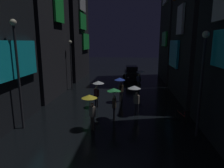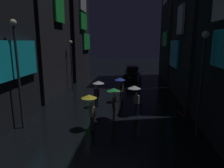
{
  "view_description": "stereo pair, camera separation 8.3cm",
  "coord_description": "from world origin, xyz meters",
  "px_view_note": "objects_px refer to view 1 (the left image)",
  "views": [
    {
      "loc": [
        1.41,
        -5.7,
        5.08
      ],
      "look_at": [
        0.0,
        8.26,
        2.09
      ],
      "focal_mm": 32.0,
      "sensor_mm": 36.0,
      "label": 1
    },
    {
      "loc": [
        1.49,
        -5.69,
        5.08
      ],
      "look_at": [
        0.0,
        8.26,
        2.09
      ],
      "focal_mm": 32.0,
      "sensor_mm": 36.0,
      "label": 2
    }
  ],
  "objects_px": {
    "pedestrian_foreground_right_clear": "(135,92)",
    "pedestrian_foreground_left_green": "(114,95)",
    "pedestrian_near_crossing_blue": "(120,83)",
    "streetlamp_left_far": "(71,59)",
    "pedestrian_midstreet_centre_clear": "(98,87)",
    "car_distant": "(132,74)",
    "bicycle_parked_at_storefront": "(181,116)",
    "streetlamp_left_near": "(17,64)",
    "pedestrian_midstreet_left_clear": "(140,74)",
    "streetlamp_right_near": "(202,73)",
    "pedestrian_far_right_yellow": "(90,102)"
  },
  "relations": [
    {
      "from": "pedestrian_midstreet_left_clear",
      "to": "pedestrian_foreground_left_green",
      "type": "height_order",
      "value": "same"
    },
    {
      "from": "pedestrian_midstreet_centre_clear",
      "to": "bicycle_parked_at_storefront",
      "type": "bearing_deg",
      "value": -21.74
    },
    {
      "from": "pedestrian_near_crossing_blue",
      "to": "pedestrian_midstreet_left_clear",
      "type": "relative_size",
      "value": 1.0
    },
    {
      "from": "pedestrian_far_right_yellow",
      "to": "bicycle_parked_at_storefront",
      "type": "bearing_deg",
      "value": 17.95
    },
    {
      "from": "pedestrian_foreground_right_clear",
      "to": "pedestrian_foreground_left_green",
      "type": "distance_m",
      "value": 1.67
    },
    {
      "from": "pedestrian_foreground_right_clear",
      "to": "pedestrian_foreground_left_green",
      "type": "height_order",
      "value": "same"
    },
    {
      "from": "pedestrian_midstreet_left_clear",
      "to": "pedestrian_foreground_right_clear",
      "type": "relative_size",
      "value": 1.0
    },
    {
      "from": "bicycle_parked_at_storefront",
      "to": "streetlamp_left_near",
      "type": "bearing_deg",
      "value": -168.29
    },
    {
      "from": "car_distant",
      "to": "streetlamp_left_near",
      "type": "height_order",
      "value": "streetlamp_left_near"
    },
    {
      "from": "pedestrian_far_right_yellow",
      "to": "bicycle_parked_at_storefront",
      "type": "height_order",
      "value": "pedestrian_far_right_yellow"
    },
    {
      "from": "streetlamp_left_near",
      "to": "streetlamp_right_near",
      "type": "bearing_deg",
      "value": -0.24
    },
    {
      "from": "car_distant",
      "to": "pedestrian_far_right_yellow",
      "type": "bearing_deg",
      "value": -98.41
    },
    {
      "from": "streetlamp_right_near",
      "to": "car_distant",
      "type": "bearing_deg",
      "value": 103.04
    },
    {
      "from": "pedestrian_near_crossing_blue",
      "to": "streetlamp_left_far",
      "type": "height_order",
      "value": "streetlamp_left_far"
    },
    {
      "from": "bicycle_parked_at_storefront",
      "to": "pedestrian_foreground_right_clear",
      "type": "bearing_deg",
      "value": 163.23
    },
    {
      "from": "pedestrian_foreground_left_green",
      "to": "pedestrian_midstreet_centre_clear",
      "type": "relative_size",
      "value": 1.0
    },
    {
      "from": "pedestrian_foreground_left_green",
      "to": "pedestrian_midstreet_centre_clear",
      "type": "distance_m",
      "value": 2.78
    },
    {
      "from": "pedestrian_midstreet_left_clear",
      "to": "streetlamp_left_near",
      "type": "relative_size",
      "value": 0.34
    },
    {
      "from": "pedestrian_midstreet_centre_clear",
      "to": "streetlamp_right_near",
      "type": "relative_size",
      "value": 0.38
    },
    {
      "from": "pedestrian_foreground_left_green",
      "to": "bicycle_parked_at_storefront",
      "type": "height_order",
      "value": "pedestrian_foreground_left_green"
    },
    {
      "from": "pedestrian_midstreet_centre_clear",
      "to": "car_distant",
      "type": "distance_m",
      "value": 11.68
    },
    {
      "from": "bicycle_parked_at_storefront",
      "to": "streetlamp_left_far",
      "type": "relative_size",
      "value": 0.35
    },
    {
      "from": "pedestrian_near_crossing_blue",
      "to": "streetlamp_left_near",
      "type": "bearing_deg",
      "value": -132.7
    },
    {
      "from": "pedestrian_far_right_yellow",
      "to": "bicycle_parked_at_storefront",
      "type": "relative_size",
      "value": 1.18
    },
    {
      "from": "streetlamp_right_near",
      "to": "pedestrian_foreground_right_clear",
      "type": "bearing_deg",
      "value": 138.86
    },
    {
      "from": "streetlamp_right_near",
      "to": "streetlamp_left_far",
      "type": "xyz_separation_m",
      "value": [
        -10.0,
        9.95,
        -0.22
      ]
    },
    {
      "from": "pedestrian_midstreet_centre_clear",
      "to": "car_distant",
      "type": "relative_size",
      "value": 0.5
    },
    {
      "from": "car_distant",
      "to": "streetlamp_left_far",
      "type": "relative_size",
      "value": 0.82
    },
    {
      "from": "pedestrian_far_right_yellow",
      "to": "streetlamp_left_near",
      "type": "bearing_deg",
      "value": -177.18
    },
    {
      "from": "pedestrian_midstreet_centre_clear",
      "to": "car_distant",
      "type": "height_order",
      "value": "pedestrian_midstreet_centre_clear"
    },
    {
      "from": "pedestrian_foreground_left_green",
      "to": "streetlamp_left_near",
      "type": "height_order",
      "value": "streetlamp_left_near"
    },
    {
      "from": "car_distant",
      "to": "streetlamp_left_near",
      "type": "xyz_separation_m",
      "value": [
        -6.36,
        -15.68,
        2.93
      ]
    },
    {
      "from": "car_distant",
      "to": "streetlamp_left_far",
      "type": "height_order",
      "value": "streetlamp_left_far"
    },
    {
      "from": "pedestrian_near_crossing_blue",
      "to": "streetlamp_left_far",
      "type": "xyz_separation_m",
      "value": [
        -5.45,
        4.01,
        1.61
      ]
    },
    {
      "from": "pedestrian_far_right_yellow",
      "to": "pedestrian_foreground_left_green",
      "type": "bearing_deg",
      "value": 55.57
    },
    {
      "from": "pedestrian_near_crossing_blue",
      "to": "pedestrian_foreground_right_clear",
      "type": "height_order",
      "value": "same"
    },
    {
      "from": "pedestrian_foreground_right_clear",
      "to": "pedestrian_foreground_left_green",
      "type": "relative_size",
      "value": 1.0
    },
    {
      "from": "streetlamp_left_far",
      "to": "pedestrian_midstreet_left_clear",
      "type": "bearing_deg",
      "value": 5.71
    },
    {
      "from": "pedestrian_foreground_right_clear",
      "to": "pedestrian_far_right_yellow",
      "type": "bearing_deg",
      "value": -133.96
    },
    {
      "from": "pedestrian_midstreet_left_clear",
      "to": "streetlamp_left_far",
      "type": "height_order",
      "value": "streetlamp_left_far"
    },
    {
      "from": "pedestrian_foreground_right_clear",
      "to": "streetlamp_left_far",
      "type": "xyz_separation_m",
      "value": [
        -6.66,
        7.03,
        1.61
      ]
    },
    {
      "from": "pedestrian_midstreet_centre_clear",
      "to": "bicycle_parked_at_storefront",
      "type": "xyz_separation_m",
      "value": [
        5.81,
        -2.31,
        -1.28
      ]
    },
    {
      "from": "pedestrian_foreground_left_green",
      "to": "car_distant",
      "type": "xyz_separation_m",
      "value": [
        1.09,
        13.73,
        -0.74
      ]
    },
    {
      "from": "pedestrian_far_right_yellow",
      "to": "streetlamp_left_far",
      "type": "relative_size",
      "value": 0.41
    },
    {
      "from": "pedestrian_far_right_yellow",
      "to": "pedestrian_foreground_left_green",
      "type": "xyz_separation_m",
      "value": [
        1.2,
        1.75,
        0.0
      ]
    },
    {
      "from": "pedestrian_midstreet_left_clear",
      "to": "car_distant",
      "type": "xyz_separation_m",
      "value": [
        -0.9,
        5.04,
        -0.74
      ]
    },
    {
      "from": "pedestrian_near_crossing_blue",
      "to": "pedestrian_foreground_right_clear",
      "type": "xyz_separation_m",
      "value": [
        1.21,
        -3.02,
        0.0
      ]
    },
    {
      "from": "bicycle_parked_at_storefront",
      "to": "pedestrian_midstreet_centre_clear",
      "type": "bearing_deg",
      "value": 158.26
    },
    {
      "from": "pedestrian_foreground_right_clear",
      "to": "pedestrian_midstreet_centre_clear",
      "type": "distance_m",
      "value": 3.2
    },
    {
      "from": "pedestrian_midstreet_centre_clear",
      "to": "car_distant",
      "type": "xyz_separation_m",
      "value": [
        2.56,
        11.37,
        -0.74
      ]
    }
  ]
}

